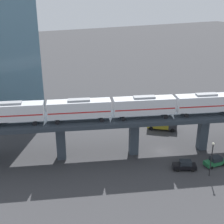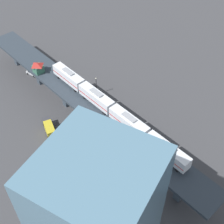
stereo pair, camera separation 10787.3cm
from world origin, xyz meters
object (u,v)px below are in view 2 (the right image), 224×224
object	(u,v)px
street_car_silver	(32,72)
delivery_truck	(49,128)
signal_hut	(38,67)
street_car_green	(84,93)
subway_train	(112,109)
street_car_black	(98,102)
street_lamp	(96,85)

from	to	relation	value
street_car_silver	delivery_truck	distance (m)	28.93
signal_hut	street_car_green	world-z (taller)	signal_hut
signal_hut	street_car_green	xyz separation A→B (m)	(-5.89, 12.35, -9.56)
street_car_silver	delivery_truck	size ratio (longest dim) A/B	0.64
street_car_silver	street_car_green	bearing A→B (deg)	89.70
subway_train	street_car_black	world-z (taller)	subway_train
signal_hut	street_car_silver	distance (m)	14.80
signal_hut	street_car_silver	world-z (taller)	signal_hut
subway_train	delivery_truck	bearing A→B (deg)	-66.97
street_car_black	street_car_silver	world-z (taller)	same
street_car_black	street_car_silver	size ratio (longest dim) A/B	1.05
signal_hut	delivery_truck	distance (m)	19.83
street_lamp	street_car_black	bearing A→B (deg)	37.23
street_car_silver	street_car_green	size ratio (longest dim) A/B	1.00
street_car_silver	signal_hut	bearing A→B (deg)	57.90
street_car_green	street_lamp	size ratio (longest dim) A/B	0.65
signal_hut	delivery_truck	xyz separation A→B (m)	(12.67, 12.51, -8.73)
street_car_green	delivery_truck	bearing A→B (deg)	0.49
street_car_silver	street_car_green	xyz separation A→B (m)	(0.11, 21.93, 0.00)
delivery_truck	street_lamp	size ratio (longest dim) A/B	1.02
street_lamp	signal_hut	bearing A→B (deg)	-62.62
subway_train	signal_hut	distance (m)	29.93
street_car_green	street_car_silver	bearing A→B (deg)	-90.30
street_car_black	street_car_silver	xyz separation A→B (m)	(-1.53, -28.23, 0.00)
street_car_black	street_lamp	distance (m)	5.65
subway_train	street_lamp	world-z (taller)	subway_train
street_car_green	delivery_truck	size ratio (longest dim) A/B	0.63
street_car_black	street_car_green	world-z (taller)	same
delivery_truck	subway_train	bearing A→B (deg)	113.03
subway_train	street_car_black	size ratio (longest dim) A/B	10.18
signal_hut	subway_train	bearing A→B (deg)	79.43
signal_hut	street_car_green	distance (m)	16.69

